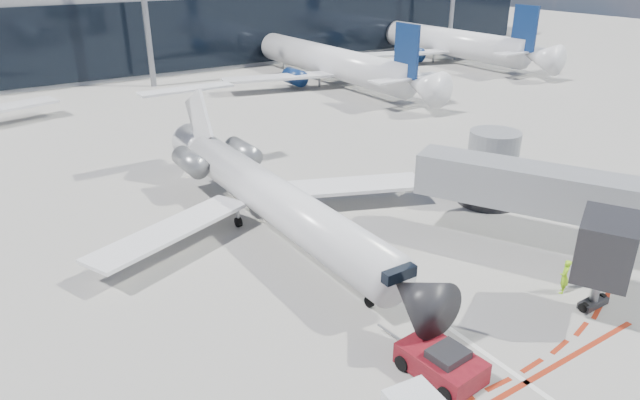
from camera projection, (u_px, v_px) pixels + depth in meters
ground at (350, 258)px, 30.65m from camera, size 260.00×260.00×0.00m
apron_centerline at (330, 244)px, 32.18m from camera, size 0.25×40.00×0.01m
apron_stop_bar at (527, 382)px, 21.82m from camera, size 14.00×0.25×0.01m
terminal_building at (70, 5)px, 77.11m from camera, size 150.00×24.15×24.00m
jet_bridge at (524, 187)px, 32.04m from camera, size 10.03×15.20×4.90m
regional_jet at (268, 194)px, 33.07m from camera, size 21.67×26.72×6.69m
pushback_tug at (441, 362)px, 22.01m from camera, size 2.42×5.17×1.32m
ramp_worker at (565, 277)px, 27.27m from camera, size 0.76×0.68×1.75m
bg_airliner_1 at (330, 40)px, 69.37m from camera, size 32.99×34.93×10.67m
bg_airliner_2 at (442, 22)px, 84.64m from camera, size 34.69×36.74×11.22m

